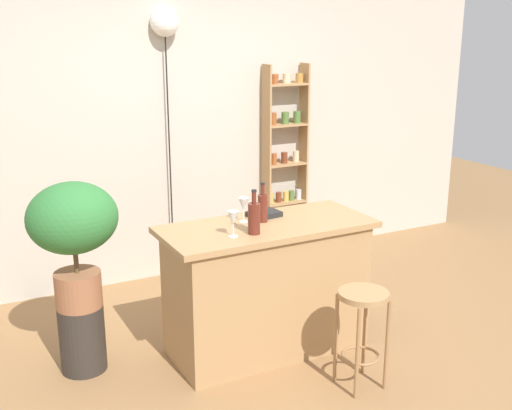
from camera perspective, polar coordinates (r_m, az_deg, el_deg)
ground at (r=4.25m, az=2.95°, el=-14.41°), size 12.00×12.00×0.00m
back_wall at (r=5.49m, az=-7.36°, el=7.95°), size 6.40×0.10×2.80m
kitchen_counter at (r=4.28m, az=0.97°, el=-7.41°), size 1.41×0.62×0.90m
bar_stool at (r=3.90m, az=9.58°, el=-9.96°), size 0.30×0.30×0.62m
spice_shelf at (r=5.88m, az=2.64°, el=3.47°), size 0.41×0.16×1.82m
plant_stool at (r=4.27m, az=-15.39°, el=-11.47°), size 0.29×0.29×0.44m
potted_plant at (r=4.00m, az=-16.16°, el=-2.00°), size 0.55×0.50×0.80m
bottle_olive_oil at (r=4.15m, az=0.59°, el=-0.20°), size 0.07×0.07×0.27m
bottle_soda_blue at (r=3.90m, az=-0.18°, el=-1.12°), size 0.08×0.08×0.28m
wine_glass_left at (r=3.85m, az=-2.09°, el=-1.22°), size 0.07×0.07×0.16m
wine_glass_center at (r=4.14m, az=-1.15°, el=0.02°), size 0.07×0.07×0.16m
cookbook at (r=4.28m, az=0.73°, el=-0.83°), size 0.23×0.17×0.03m
pendant_globe_light at (r=5.30m, az=-8.23°, el=15.78°), size 0.24×0.24×2.29m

